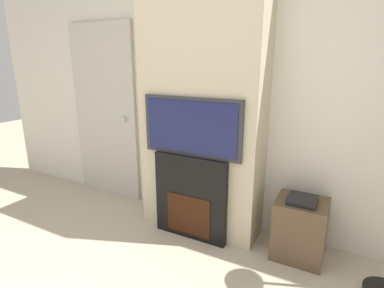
{
  "coord_description": "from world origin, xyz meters",
  "views": [
    {
      "loc": [
        1.18,
        -0.61,
        1.59
      ],
      "look_at": [
        0.0,
        1.61,
        0.89
      ],
      "focal_mm": 28.0,
      "sensor_mm": 36.0,
      "label": 1
    }
  ],
  "objects": [
    {
      "name": "chimney_breast",
      "position": [
        0.0,
        1.8,
        1.35
      ],
      "size": [
        1.13,
        0.39,
        2.7
      ],
      "color": "beige",
      "rests_on": "ground_plane"
    },
    {
      "name": "media_stand",
      "position": [
        0.93,
        1.75,
        0.26
      ],
      "size": [
        0.4,
        0.37,
        0.55
      ],
      "color": "brown",
      "rests_on": "ground_plane"
    },
    {
      "name": "television",
      "position": [
        0.0,
        1.61,
        1.05
      ],
      "size": [
        0.92,
        0.07,
        0.51
      ],
      "color": "#2D2D33",
      "rests_on": "fireplace"
    },
    {
      "name": "wall_back",
      "position": [
        0.0,
        2.03,
        1.35
      ],
      "size": [
        6.0,
        0.06,
        2.7
      ],
      "color": "silver",
      "rests_on": "ground_plane"
    },
    {
      "name": "fireplace",
      "position": [
        0.0,
        1.61,
        0.39
      ],
      "size": [
        0.7,
        0.15,
        0.79
      ],
      "color": "black",
      "rests_on": "ground_plane"
    },
    {
      "name": "entry_door",
      "position": [
        -1.34,
        1.97,
        1.0
      ],
      "size": [
        0.89,
        0.09,
        2.0
      ],
      "color": "#BCB7AD",
      "rests_on": "ground_plane"
    }
  ]
}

